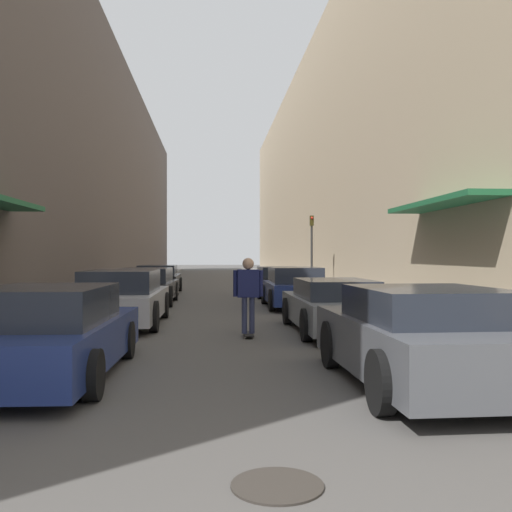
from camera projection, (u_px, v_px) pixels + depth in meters
The scene contains 16 objects.
ground at pixel (217, 291), 27.16m from camera, with size 143.33×143.33×0.00m, color #4C4947.
curb_strip_left at pixel (139, 283), 33.31m from camera, with size 1.80×65.15×0.12m.
curb_strip_right at pixel (291, 283), 34.00m from camera, with size 1.80×65.15×0.12m.
building_row_left at pixel (88, 169), 33.07m from camera, with size 4.90×65.15×13.40m.
building_row_right at pixel (339, 168), 34.21m from camera, with size 4.90×65.15×13.97m.
parked_car_left_0 at pixel (48, 334), 8.01m from camera, with size 1.97×4.52×1.29m.
parked_car_left_1 at pixel (122, 298), 14.04m from camera, with size 2.00×4.72×1.36m.
parked_car_left_2 at pixel (147, 286), 20.09m from camera, with size 2.00×4.72×1.27m.
parked_car_left_3 at pixel (158, 280), 25.60m from camera, with size 1.96×4.51×1.28m.
parked_car_right_0 at pixel (423, 337), 7.47m from camera, with size 2.09×4.26×1.31m.
parked_car_right_1 at pixel (333, 306), 12.79m from camera, with size 1.85×4.61×1.19m.
parked_car_right_2 at pixel (294, 288), 18.71m from camera, with size 1.91×4.11×1.33m.
parked_car_right_3 at pixel (279, 282), 23.64m from camera, with size 1.98×4.09×1.25m.
skateboarder at pixel (248, 288), 12.03m from camera, with size 0.64×0.78×1.67m.
manhole_cover at pixel (277, 485), 4.25m from camera, with size 0.70×0.70×0.02m.
traffic_light at pixel (312, 244), 25.18m from camera, with size 0.16×0.22×3.35m.
Camera 1 is at (-0.23, -1.16, 1.73)m, focal length 40.00 mm.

